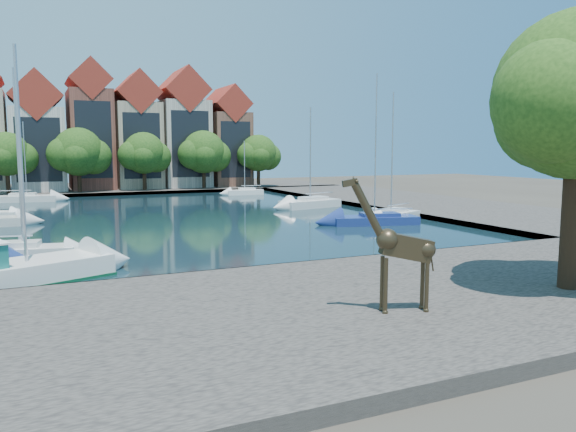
{
  "coord_description": "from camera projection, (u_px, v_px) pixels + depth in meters",
  "views": [
    {
      "loc": [
        -11.41,
        -23.97,
        5.93
      ],
      "look_at": [
        -1.37,
        -2.0,
        3.01
      ],
      "focal_mm": 35.0,
      "sensor_mm": 36.0,
      "label": 1
    }
  ],
  "objects": [
    {
      "name": "ground",
      "position": [
        297.0,
        272.0,
        27.06
      ],
      "size": [
        160.0,
        160.0,
        0.0
      ],
      "primitive_type": "plane",
      "color": "#38332B",
      "rests_on": "ground"
    },
    {
      "name": "water_basin",
      "position": [
        178.0,
        216.0,
        48.73
      ],
      "size": [
        38.0,
        50.0,
        0.08
      ],
      "primitive_type": "cube",
      "color": "black",
      "rests_on": "ground"
    },
    {
      "name": "near_quay",
      "position": [
        378.0,
        303.0,
        20.71
      ],
      "size": [
        50.0,
        14.0,
        0.5
      ],
      "primitive_type": "cube",
      "color": "#504B45",
      "rests_on": "ground"
    },
    {
      "name": "far_quay",
      "position": [
        123.0,
        190.0,
        77.6
      ],
      "size": [
        60.0,
        16.0,
        0.5
      ],
      "primitive_type": "cube",
      "color": "#504B45",
      "rests_on": "ground"
    },
    {
      "name": "right_quay",
      "position": [
        413.0,
        203.0,
        59.02
      ],
      "size": [
        14.0,
        52.0,
        0.5
      ],
      "primitive_type": "cube",
      "color": "#504B45",
      "rests_on": "ground"
    },
    {
      "name": "townhouse_west_inner",
      "position": [
        37.0,
        137.0,
        72.4
      ],
      "size": [
        6.43,
        9.18,
        15.15
      ],
      "color": "beige",
      "rests_on": "far_quay"
    },
    {
      "name": "townhouse_center",
      "position": [
        90.0,
        130.0,
        74.96
      ],
      "size": [
        5.44,
        9.18,
        16.93
      ],
      "color": "brown",
      "rests_on": "far_quay"
    },
    {
      "name": "townhouse_east_inner",
      "position": [
        136.0,
        135.0,
        77.51
      ],
      "size": [
        5.94,
        9.18,
        15.79
      ],
      "color": "tan",
      "rests_on": "far_quay"
    },
    {
      "name": "townhouse_east_mid",
      "position": [
        182.0,
        133.0,
        80.15
      ],
      "size": [
        6.43,
        9.18,
        16.65
      ],
      "color": "#BDB1A2",
      "rests_on": "far_quay"
    },
    {
      "name": "townhouse_east_end",
      "position": [
        226.0,
        140.0,
        82.95
      ],
      "size": [
        5.44,
        9.18,
        14.43
      ],
      "color": "brown",
      "rests_on": "far_quay"
    },
    {
      "name": "far_tree_west",
      "position": [
        7.0,
        156.0,
        66.31
      ],
      "size": [
        6.76,
        5.2,
        7.36
      ],
      "color": "#332114",
      "rests_on": "far_quay"
    },
    {
      "name": "far_tree_mid_west",
      "position": [
        79.0,
        153.0,
        69.59
      ],
      "size": [
        7.8,
        6.0,
        8.0
      ],
      "color": "#332114",
      "rests_on": "far_quay"
    },
    {
      "name": "far_tree_mid_east",
      "position": [
        145.0,
        154.0,
        72.9
      ],
      "size": [
        7.02,
        5.4,
        7.52
      ],
      "color": "#332114",
      "rests_on": "far_quay"
    },
    {
      "name": "far_tree_east",
      "position": [
        204.0,
        153.0,
        76.2
      ],
      "size": [
        7.54,
        5.8,
        7.84
      ],
      "color": "#332114",
      "rests_on": "far_quay"
    },
    {
      "name": "far_tree_far_east",
      "position": [
        259.0,
        154.0,
        79.51
      ],
      "size": [
        6.76,
        5.2,
        7.36
      ],
      "color": "#332114",
      "rests_on": "far_quay"
    },
    {
      "name": "giraffe_statue",
      "position": [
        399.0,
        247.0,
        18.54
      ],
      "size": [
        3.08,
        1.19,
        4.47
      ],
      "color": "#382C1C",
      "rests_on": "near_quay"
    },
    {
      "name": "sailboat_left_a",
      "position": [
        23.0,
        249.0,
        29.51
      ],
      "size": [
        5.42,
        2.79,
        9.92
      ],
      "color": "silver",
      "rests_on": "water_basin"
    },
    {
      "name": "sailboat_left_e",
      "position": [
        27.0,
        197.0,
        61.77
      ],
      "size": [
        6.42,
        3.12,
        8.73
      ],
      "color": "silver",
      "rests_on": "water_basin"
    },
    {
      "name": "sailboat_right_a",
      "position": [
        391.0,
        214.0,
        45.53
      ],
      "size": [
        6.18,
        4.1,
        10.29
      ],
      "color": "silver",
      "rests_on": "water_basin"
    },
    {
      "name": "sailboat_right_b",
      "position": [
        374.0,
        218.0,
        43.38
      ],
      "size": [
        6.98,
        3.91,
        11.44
      ],
      "color": "navy",
      "rests_on": "water_basin"
    },
    {
      "name": "sailboat_right_c",
      "position": [
        310.0,
        202.0,
        55.49
      ],
      "size": [
        6.65,
        3.56,
        9.85
      ],
      "color": "silver",
      "rests_on": "water_basin"
    },
    {
      "name": "sailboat_right_d",
      "position": [
        245.0,
        191.0,
        71.1
      ],
      "size": [
        4.7,
        1.98,
        6.78
      ],
      "color": "white",
      "rests_on": "water_basin"
    }
  ]
}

